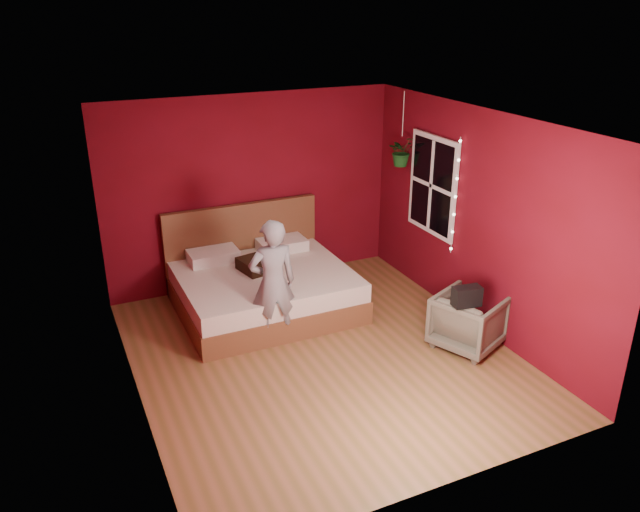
{
  "coord_description": "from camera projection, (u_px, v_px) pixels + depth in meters",
  "views": [
    {
      "loc": [
        -2.55,
        -5.47,
        3.73
      ],
      "look_at": [
        0.16,
        0.4,
        1.03
      ],
      "focal_mm": 35.0,
      "sensor_mm": 36.0,
      "label": 1
    }
  ],
  "objects": [
    {
      "name": "throw_pillow",
      "position": [
        258.0,
        264.0,
        7.85
      ],
      "size": [
        0.5,
        0.5,
        0.15
      ],
      "primitive_type": "cube",
      "rotation": [
        0.0,
        0.0,
        0.21
      ],
      "color": "black",
      "rests_on": "bed"
    },
    {
      "name": "fairy_lights",
      "position": [
        455.0,
        197.0,
        7.49
      ],
      "size": [
        0.04,
        0.04,
        1.45
      ],
      "color": "silver",
      "rests_on": "room_walls"
    },
    {
      "name": "room_walls",
      "position": [
        322.0,
        214.0,
        6.36
      ],
      "size": [
        4.04,
        4.54,
        2.62
      ],
      "color": "maroon",
      "rests_on": "ground"
    },
    {
      "name": "bed",
      "position": [
        262.0,
        285.0,
        7.98
      ],
      "size": [
        2.13,
        1.81,
        1.17
      ],
      "color": "brown",
      "rests_on": "ground"
    },
    {
      "name": "hanging_plant",
      "position": [
        401.0,
        151.0,
        8.32
      ],
      "size": [
        0.42,
        0.39,
        0.98
      ],
      "color": "silver",
      "rests_on": "room_walls"
    },
    {
      "name": "handbag",
      "position": [
        467.0,
        296.0,
        6.68
      ],
      "size": [
        0.32,
        0.2,
        0.22
      ],
      "primitive_type": "cube",
      "rotation": [
        0.0,
        0.0,
        -0.15
      ],
      "color": "black",
      "rests_on": "armchair"
    },
    {
      "name": "floor",
      "position": [
        322.0,
        355.0,
        7.01
      ],
      "size": [
        4.5,
        4.5,
        0.0
      ],
      "primitive_type": "plane",
      "color": "brown",
      "rests_on": "ground"
    },
    {
      "name": "window",
      "position": [
        432.0,
        185.0,
        7.94
      ],
      "size": [
        0.05,
        0.97,
        1.27
      ],
      "color": "white",
      "rests_on": "room_walls"
    },
    {
      "name": "person",
      "position": [
        273.0,
        283.0,
        6.99
      ],
      "size": [
        0.58,
        0.4,
        1.51
      ],
      "primitive_type": "imported",
      "rotation": [
        0.0,
        0.0,
        3.06
      ],
      "color": "gray",
      "rests_on": "ground"
    },
    {
      "name": "armchair",
      "position": [
        468.0,
        321.0,
        7.07
      ],
      "size": [
        0.93,
        0.92,
        0.64
      ],
      "primitive_type": "imported",
      "rotation": [
        0.0,
        0.0,
        1.99
      ],
      "color": "#5D5A4A",
      "rests_on": "ground"
    }
  ]
}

